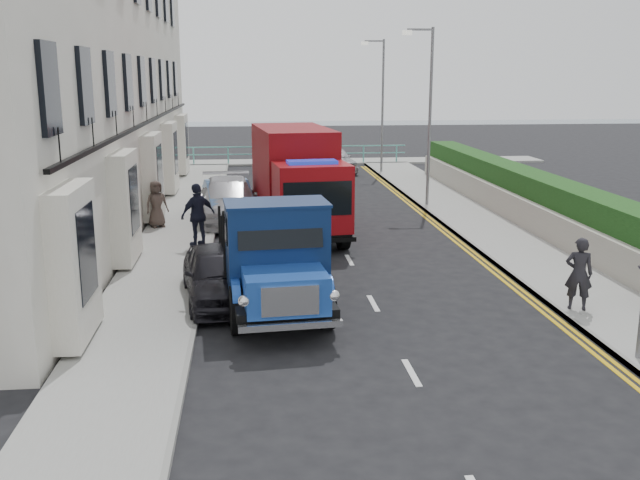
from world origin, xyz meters
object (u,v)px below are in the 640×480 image
Objects in this scene: lamp_far at (380,98)px; bedford_lorry at (276,265)px; lamp_mid at (427,107)px; pedestrian_east_near at (579,274)px; parked_car_front at (219,274)px; red_lorry at (297,178)px.

bedford_lorry is at bearing -105.92° from lamp_far.
lamp_mid is 4.25× the size of pedestrian_east_near.
parked_car_front is at bearing 8.59° from pedestrian_east_near.
bedford_lorry is 0.82× the size of red_lorry.
lamp_far is 4.25× the size of pedestrian_east_near.
red_lorry is (-5.42, -14.08, -2.14)m from lamp_far.
lamp_mid is 14.52m from bedford_lorry.
bedford_lorry is at bearing 16.26° from pedestrian_east_near.
lamp_far is 23.76m from bedford_lorry.
pedestrian_east_near is (6.69, -0.50, -0.25)m from bedford_lorry.
lamp_far is 23.40m from pedestrian_east_near.
lamp_mid and lamp_far have the same top height.
lamp_far reaches higher than bedford_lorry.
pedestrian_east_near is (5.64, -9.11, -0.91)m from red_lorry.
parked_car_front is (-2.36, -7.42, -1.18)m from red_lorry.
lamp_mid is 14.27m from parked_car_front.
parked_car_front is (-7.78, -11.50, -3.32)m from lamp_mid.
pedestrian_east_near is (0.22, -23.19, -3.05)m from lamp_far.
red_lorry is 10.76m from pedestrian_east_near.
bedford_lorry is at bearing -50.07° from parked_car_front.
pedestrian_east_near is at bearing -89.45° from lamp_far.
parked_car_front is at bearing -124.07° from lamp_mid.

